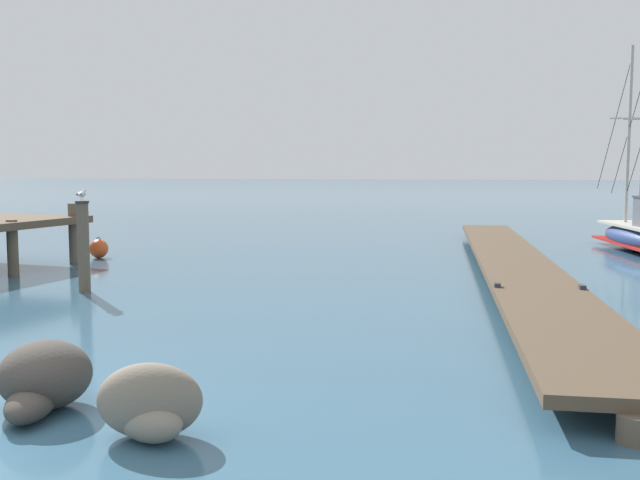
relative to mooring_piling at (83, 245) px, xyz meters
The scene contains 6 objects.
floating_dock 10.62m from the mooring_piling, 25.29° to the left, with size 3.03×23.16×0.53m.
mooring_piling is the anchor object (origin of this frame).
perched_seagull 1.14m from the mooring_piling, 84.45° to the right, with size 0.16×0.38×0.26m.
shore_rock_mid_cluster 9.49m from the mooring_piling, 55.54° to the right, with size 1.19×0.95×0.78m.
shore_rock_far_edge 8.24m from the mooring_piling, 62.71° to the right, with size 1.15×1.51×0.79m.
mooring_buoy 6.49m from the mooring_piling, 116.87° to the left, with size 0.58×0.58×0.66m.
Camera 1 is at (5.53, -6.50, 2.75)m, focal length 39.96 mm.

